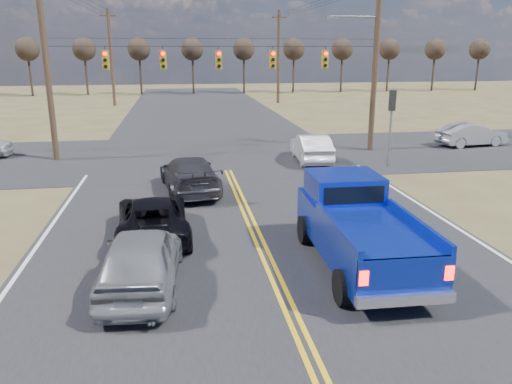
{
  "coord_description": "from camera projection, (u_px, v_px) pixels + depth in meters",
  "views": [
    {
      "loc": [
        -2.38,
        -10.13,
        5.82
      ],
      "look_at": [
        -0.03,
        4.8,
        1.5
      ],
      "focal_mm": 35.0,
      "sensor_mm": 36.0,
      "label": 1
    }
  ],
  "objects": [
    {
      "name": "ground",
      "position": [
        289.0,
        310.0,
        11.58
      ],
      "size": [
        160.0,
        160.0,
        0.0
      ],
      "primitive_type": "plane",
      "color": "brown",
      "rests_on": "ground"
    },
    {
      "name": "road_main",
      "position": [
        237.0,
        193.0,
        21.08
      ],
      "size": [
        14.0,
        120.0,
        0.02
      ],
      "primitive_type": "cube",
      "color": "#28282B",
      "rests_on": "ground"
    },
    {
      "name": "white_car_queue",
      "position": [
        311.0,
        148.0,
        26.8
      ],
      "size": [
        1.87,
        4.62,
        1.49
      ],
      "primitive_type": "imported",
      "rotation": [
        0.0,
        0.0,
        3.08
      ],
      "color": "silver",
      "rests_on": "ground"
    },
    {
      "name": "pickup_truck",
      "position": [
        358.0,
        227.0,
        13.76
      ],
      "size": [
        2.54,
        6.13,
        2.28
      ],
      "rotation": [
        0.0,
        0.0,
        -0.02
      ],
      "color": "black",
      "rests_on": "ground"
    },
    {
      "name": "black_suv",
      "position": [
        153.0,
        217.0,
        15.96
      ],
      "size": [
        2.46,
        4.88,
        1.32
      ],
      "primitive_type": "imported",
      "rotation": [
        0.0,
        0.0,
        3.2
      ],
      "color": "black",
      "rests_on": "ground"
    },
    {
      "name": "silver_suv",
      "position": [
        142.0,
        258.0,
        12.5
      ],
      "size": [
        2.19,
        4.77,
        1.58
      ],
      "primitive_type": "imported",
      "rotation": [
        0.0,
        0.0,
        3.07
      ],
      "color": "gray",
      "rests_on": "ground"
    },
    {
      "name": "treeline",
      "position": [
        208.0,
        51.0,
        35.62
      ],
      "size": [
        87.0,
        117.8,
        7.4
      ],
      "color": "#33261C",
      "rests_on": "ground"
    },
    {
      "name": "utility_poles",
      "position": [
        221.0,
        61.0,
        26.29
      ],
      "size": [
        19.6,
        58.32,
        10.0
      ],
      "color": "#473323",
      "rests_on": "ground"
    },
    {
      "name": "road_cross",
      "position": [
        221.0,
        155.0,
        28.68
      ],
      "size": [
        120.0,
        12.0,
        0.02
      ],
      "primitive_type": "cube",
      "color": "#28282B",
      "rests_on": "ground"
    },
    {
      "name": "dgrey_car_queue",
      "position": [
        189.0,
        174.0,
        21.11
      ],
      "size": [
        2.75,
        5.37,
        1.49
      ],
      "primitive_type": "imported",
      "rotation": [
        0.0,
        0.0,
        3.27
      ],
      "color": "#343338",
      "rests_on": "ground"
    },
    {
      "name": "signal_gantry",
      "position": [
        228.0,
        64.0,
        27.16
      ],
      "size": [
        19.6,
        4.83,
        10.0
      ],
      "color": "#473323",
      "rests_on": "ground"
    },
    {
      "name": "cross_car_east_near",
      "position": [
        472.0,
        135.0,
        31.13
      ],
      "size": [
        2.08,
        4.52,
        1.44
      ],
      "primitive_type": "imported",
      "rotation": [
        0.0,
        0.0,
        1.7
      ],
      "color": "#94979C",
      "rests_on": "ground"
    }
  ]
}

